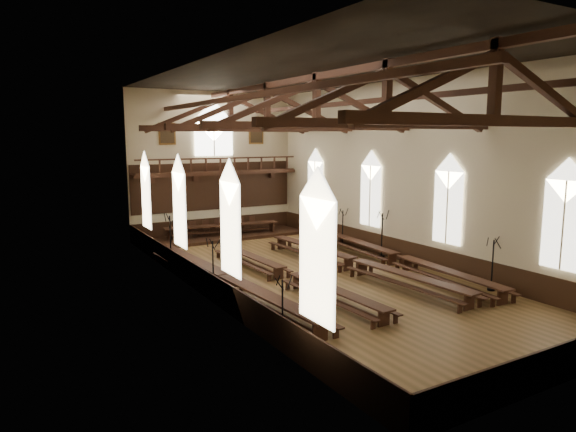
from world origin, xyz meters
name	(u,v)px	position (x,y,z in m)	size (l,w,h in m)	color
ground	(315,276)	(0.00, 0.00, 0.00)	(26.00, 26.00, 0.00)	brown
room_walls	(316,146)	(0.00, 0.00, 6.46)	(26.00, 26.00, 26.00)	#BEAC8F
wainscot_band	(315,264)	(0.00, 0.00, 0.60)	(12.00, 26.00, 1.20)	black
side_windows	(316,202)	(0.00, 0.00, 3.74)	(11.85, 19.80, 4.50)	white
end_window	(214,132)	(0.00, 12.90, 7.22)	(2.80, 0.12, 3.80)	white
minstrels_gallery	(216,180)	(0.00, 12.66, 3.91)	(11.80, 1.24, 3.70)	#3A1E12
portraits	(214,134)	(0.00, 12.90, 7.10)	(7.75, 0.09, 1.45)	brown
roof_trusses	(317,109)	(0.00, 0.00, 8.22)	(11.70, 25.70, 2.80)	#3A1E12
refectory_row_a	(225,279)	(-4.91, -0.08, 0.57)	(2.04, 14.80, 0.78)	#3A1E12
refectory_row_b	(288,274)	(-1.86, -0.48, 0.49)	(1.61, 13.74, 0.67)	#3A1E12
refectory_row_c	(355,262)	(2.10, -0.52, 0.55)	(1.96, 14.53, 0.76)	#3A1E12
refectory_row_d	(400,258)	(4.80, -0.89, 0.53)	(1.99, 14.29, 0.73)	#3A1E12
dais	(223,236)	(-0.13, 11.40, 0.10)	(11.40, 3.11, 0.21)	black
high_table	(222,226)	(-0.13, 11.40, 0.83)	(7.92, 1.87, 0.74)	#3A1E12
high_chairs	(218,226)	(-0.13, 12.17, 0.75)	(5.87, 0.48, 0.99)	#3A1E12
candelabrum_left_near	(282,322)	(-5.55, -6.41, 0.70)	(0.70, 0.65, 2.31)	black
candelabrum_left_mid	(213,277)	(-5.55, -0.27, 0.78)	(0.71, 0.78, 2.56)	black
candelabrum_left_far	(171,250)	(-5.55, 5.76, 0.88)	(0.78, 0.89, 2.89)	black
candelabrum_right_near	(492,274)	(5.55, -6.07, 0.75)	(0.73, 0.73, 2.47)	black
candelabrum_right_mid	(382,243)	(5.55, 1.46, 0.83)	(0.83, 0.77, 2.74)	black
candelabrum_right_far	(343,234)	(5.55, 5.25, 0.73)	(0.72, 0.70, 2.40)	black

